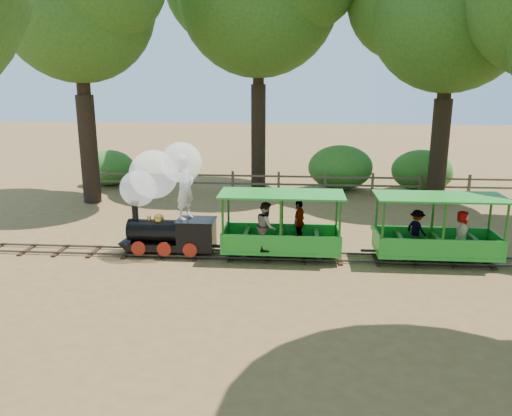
# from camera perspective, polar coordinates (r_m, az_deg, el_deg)

# --- Properties ---
(ground) EXTENTS (90.00, 90.00, 0.00)m
(ground) POSITION_cam_1_polar(r_m,az_deg,el_deg) (14.01, 5.41, -5.76)
(ground) COLOR olive
(ground) RESTS_ON ground
(track) EXTENTS (22.00, 1.00, 0.10)m
(track) POSITION_cam_1_polar(r_m,az_deg,el_deg) (13.99, 5.42, -5.50)
(track) COLOR #3F3D3A
(track) RESTS_ON ground
(locomotive) EXTENTS (2.84, 1.34, 3.27)m
(locomotive) POSITION_cam_1_polar(r_m,az_deg,el_deg) (14.06, -10.64, 1.90)
(locomotive) COLOR black
(locomotive) RESTS_ON ground
(carriage_front) EXTENTS (3.37, 1.41, 1.75)m
(carriage_front) POSITION_cam_1_polar(r_m,az_deg,el_deg) (13.72, 2.81, -2.62)
(carriage_front) COLOR #1F9123
(carriage_front) RESTS_ON track
(carriage_rear) EXTENTS (3.37, 1.38, 1.75)m
(carriage_rear) POSITION_cam_1_polar(r_m,az_deg,el_deg) (14.29, 19.93, -3.02)
(carriage_rear) COLOR #1F9123
(carriage_rear) RESTS_ON track
(oak_ne) EXTENTS (7.74, 6.82, 10.49)m
(oak_ne) POSITION_cam_1_polar(r_m,az_deg,el_deg) (21.71, 21.41, 21.10)
(oak_ne) COLOR #2D2116
(oak_ne) RESTS_ON ground
(fence) EXTENTS (18.10, 0.10, 1.00)m
(fence) POSITION_cam_1_polar(r_m,az_deg,el_deg) (21.58, 5.26, 3.01)
(fence) COLOR brown
(fence) RESTS_ON ground
(shrub_west) EXTENTS (2.41, 1.86, 1.67)m
(shrub_west) POSITION_cam_1_polar(r_m,az_deg,el_deg) (24.44, -16.42, 4.43)
(shrub_west) COLOR #2D6B1E
(shrub_west) RESTS_ON ground
(shrub_mid_w) EXTENTS (2.90, 2.23, 2.01)m
(shrub_mid_w) POSITION_cam_1_polar(r_m,az_deg,el_deg) (22.87, 9.62, 4.59)
(shrub_mid_w) COLOR #2D6B1E
(shrub_mid_w) RESTS_ON ground
(shrub_mid_e) EXTENTS (2.22, 1.71, 1.54)m
(shrub_mid_e) POSITION_cam_1_polar(r_m,az_deg,el_deg) (23.55, 18.97, 3.71)
(shrub_mid_e) COLOR #2D6B1E
(shrub_mid_e) RESTS_ON ground
(shrub_east) EXTENTS (2.66, 2.05, 1.84)m
(shrub_east) POSITION_cam_1_polar(r_m,az_deg,el_deg) (23.46, 18.39, 4.10)
(shrub_east) COLOR #2D6B1E
(shrub_east) RESTS_ON ground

